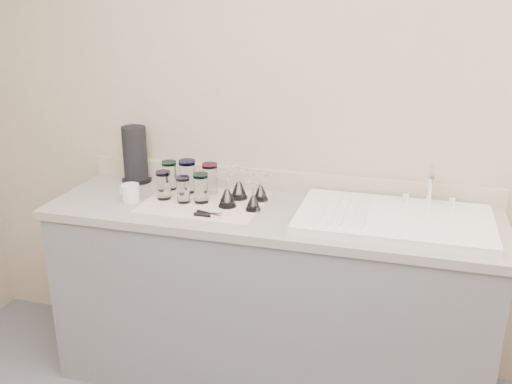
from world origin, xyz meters
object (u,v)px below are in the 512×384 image
(tumbler_teal, at_px, (170,175))
(can_opener, at_px, (209,215))
(tumbler_purple, at_px, (210,178))
(goblet_front_right, at_px, (253,201))
(tumbler_blue, at_px, (183,189))
(tumbler_cyan, at_px, (187,176))
(tumbler_lavender, at_px, (201,188))
(tumbler_magenta, at_px, (163,185))
(goblet_back_right, at_px, (261,191))
(sink_unit, at_px, (394,219))
(goblet_back_left, at_px, (239,188))
(goblet_front_left, at_px, (227,196))
(paper_towel_roll, at_px, (135,155))
(white_mug, at_px, (130,193))

(tumbler_teal, xyz_separation_m, can_opener, (0.32, -0.30, -0.06))
(tumbler_purple, bearing_deg, goblet_front_right, -31.70)
(tumbler_teal, xyz_separation_m, tumbler_blue, (0.14, -0.16, -0.01))
(tumbler_cyan, relative_size, tumbler_lavender, 1.16)
(tumbler_teal, distance_m, tumbler_magenta, 0.14)
(tumbler_purple, relative_size, goblet_back_right, 1.12)
(can_opener, bearing_deg, tumbler_magenta, 151.16)
(sink_unit, height_order, goblet_back_left, sink_unit)
(tumbler_cyan, bearing_deg, goblet_front_left, -28.44)
(sink_unit, height_order, can_opener, sink_unit)
(goblet_back_left, bearing_deg, tumbler_blue, -151.58)
(tumbler_blue, xyz_separation_m, goblet_back_right, (0.34, 0.13, -0.02))
(tumbler_teal, xyz_separation_m, goblet_front_right, (0.48, -0.17, -0.03))
(goblet_back_right, height_order, can_opener, goblet_back_right)
(tumbler_cyan, distance_m, tumbler_purple, 0.11)
(sink_unit, height_order, paper_towel_roll, paper_towel_roll)
(goblet_front_left, bearing_deg, can_opener, -104.17)
(tumbler_cyan, bearing_deg, tumbler_blue, -75.59)
(tumbler_blue, relative_size, goblet_back_left, 0.82)
(tumbler_magenta, relative_size, goblet_front_right, 1.05)
(tumbler_purple, relative_size, paper_towel_roll, 0.51)
(tumbler_magenta, bearing_deg, tumbler_purple, 37.05)
(goblet_front_left, xyz_separation_m, white_mug, (-0.47, -0.04, -0.02))
(tumbler_teal, distance_m, goblet_front_right, 0.51)
(tumbler_lavender, xyz_separation_m, goblet_front_right, (0.26, -0.03, -0.03))
(goblet_back_left, height_order, goblet_back_right, goblet_back_left)
(tumbler_teal, relative_size, can_opener, 1.07)
(tumbler_lavender, height_order, can_opener, tumbler_lavender)
(tumbler_lavender, height_order, white_mug, tumbler_lavender)
(tumbler_blue, bearing_deg, paper_towel_roll, 145.98)
(tumbler_teal, height_order, tumbler_purple, tumbler_purple)
(tumbler_teal, bearing_deg, tumbler_blue, -49.02)
(goblet_front_right, bearing_deg, goblet_back_left, 129.62)
(tumbler_cyan, distance_m, tumbler_lavender, 0.17)
(can_opener, bearing_deg, sink_unit, 12.21)
(goblet_back_right, height_order, goblet_front_left, goblet_front_left)
(goblet_front_right, bearing_deg, tumbler_purple, 148.30)
(tumbler_cyan, xyz_separation_m, tumbler_blue, (0.04, -0.14, -0.02))
(tumbler_cyan, relative_size, tumbler_purple, 1.08)
(goblet_front_right, relative_size, paper_towel_roll, 0.44)
(sink_unit, xyz_separation_m, paper_towel_roll, (-1.33, 0.22, 0.12))
(tumbler_magenta, bearing_deg, white_mug, -159.15)
(tumbler_cyan, bearing_deg, tumbler_lavender, -45.43)
(goblet_back_right, bearing_deg, goblet_front_left, -135.51)
(tumbler_teal, distance_m, goblet_front_left, 0.39)
(tumbler_purple, xyz_separation_m, goblet_back_left, (0.16, -0.03, -0.02))
(tumbler_cyan, distance_m, goblet_back_left, 0.27)
(tumbler_blue, height_order, can_opener, tumbler_blue)
(goblet_front_left, bearing_deg, tumbler_cyan, 151.56)
(tumbler_magenta, height_order, goblet_back_right, tumbler_magenta)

